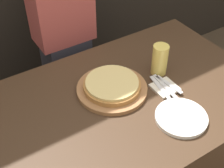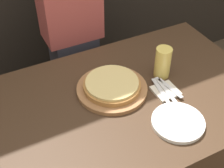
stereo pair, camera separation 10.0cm
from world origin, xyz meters
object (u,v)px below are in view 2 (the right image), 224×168
(beer_glass, at_px, (163,61))
(fork, at_px, (161,91))
(dinner_plate, at_px, (178,122))
(pizza_on_board, at_px, (112,87))
(spoon, at_px, (170,88))
(diner_person, at_px, (73,42))
(dinner_knife, at_px, (166,90))

(beer_glass, xyz_separation_m, fork, (-0.08, -0.11, -0.07))
(dinner_plate, bearing_deg, pizza_on_board, 116.28)
(spoon, xyz_separation_m, diner_person, (-0.22, 0.67, -0.08))
(fork, distance_m, spoon, 0.05)
(dinner_plate, height_order, dinner_knife, dinner_plate)
(dinner_knife, bearing_deg, spoon, 0.00)
(beer_glass, bearing_deg, fork, -124.22)
(beer_glass, bearing_deg, dinner_plate, -111.26)
(pizza_on_board, height_order, fork, pizza_on_board)
(beer_glass, relative_size, diner_person, 0.11)
(dinner_knife, relative_size, spoon, 1.17)
(diner_person, bearing_deg, dinner_knife, -73.56)
(dinner_knife, xyz_separation_m, diner_person, (-0.20, 0.67, -0.08))
(dinner_knife, xyz_separation_m, spoon, (0.02, 0.00, 0.00))
(spoon, bearing_deg, dinner_knife, 180.00)
(fork, xyz_separation_m, spoon, (0.05, -0.00, 0.00))
(fork, bearing_deg, pizza_on_board, 147.53)
(dinner_plate, bearing_deg, spoon, 64.22)
(pizza_on_board, height_order, dinner_knife, pizza_on_board)
(fork, relative_size, dinner_knife, 1.00)
(pizza_on_board, relative_size, diner_person, 0.24)
(pizza_on_board, bearing_deg, dinner_knife, -29.35)
(dinner_plate, height_order, diner_person, diner_person)
(dinner_plate, relative_size, dinner_knife, 1.19)
(pizza_on_board, relative_size, spoon, 2.07)
(fork, height_order, diner_person, diner_person)
(fork, height_order, spoon, same)
(pizza_on_board, xyz_separation_m, dinner_plate, (0.15, -0.31, -0.02))
(spoon, distance_m, diner_person, 0.71)
(dinner_plate, xyz_separation_m, diner_person, (-0.13, 0.85, -0.07))
(diner_person, bearing_deg, beer_glass, -65.94)
(fork, height_order, dinner_knife, same)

